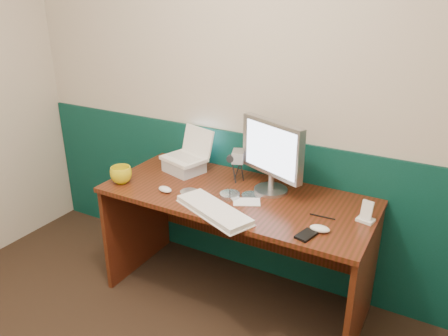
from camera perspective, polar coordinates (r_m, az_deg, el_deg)
The scene contains 19 objects.
back_wall at distance 2.77m, azimuth 3.33°, elevation 9.39°, with size 3.50×0.04×2.50m, color beige.
wainscot at distance 3.02m, azimuth 2.92°, elevation -4.64°, with size 3.48×0.02×1.00m, color #083528.
desk at distance 2.77m, azimuth 1.54°, elevation -10.40°, with size 1.60×0.70×0.75m, color #381B0A.
laptop_riser at distance 2.89m, azimuth -5.24°, elevation 0.26°, with size 0.23×0.20×0.08m, color silver.
laptop at distance 2.83m, azimuth -5.35°, elevation 3.10°, with size 0.27×0.20×0.22m, color white, non-canonical shape.
monitor at distance 2.54m, azimuth 6.32°, elevation 1.58°, with size 0.45×0.13×0.45m, color #A6A6AA, non-canonical shape.
keyboard at distance 2.37m, azimuth -1.34°, elevation -5.58°, with size 0.49×0.16×0.03m, color white.
mouse_right at distance 2.24m, azimuth 12.40°, elevation -7.74°, with size 0.10×0.06×0.03m, color white.
mouse_left at distance 2.62m, azimuth -7.71°, elevation -2.78°, with size 0.10×0.06×0.03m, color white.
mug at distance 2.78m, azimuth -13.29°, elevation -0.87°, with size 0.13×0.13×0.11m, color yellow.
camcorder at distance 2.72m, azimuth 1.84°, elevation 0.00°, with size 0.08×0.12×0.18m, color #B3B4B8, non-canonical shape.
cd_spindle at distance 2.54m, azimuth 0.77°, elevation -3.57°, with size 0.12×0.12×0.02m, color silver.
cd_loose_a at distance 2.62m, azimuth -4.57°, elevation -3.08°, with size 0.11×0.11×0.00m, color silver.
cd_loose_b at distance 2.57m, azimuth 3.64°, elevation -3.57°, with size 0.12×0.12×0.00m, color silver.
pen at distance 2.38m, azimuth 12.74°, elevation -6.22°, with size 0.01×0.01×0.14m, color black.
papers at distance 2.49m, azimuth 2.98°, elevation -4.44°, with size 0.15×0.10×0.00m, color white.
dock at distance 2.40m, azimuth 18.00°, elevation -6.47°, with size 0.09×0.06×0.02m, color white.
music_player at distance 2.38m, azimuth 18.17°, elevation -5.22°, with size 0.06×0.01×0.10m, color white.
pda at distance 2.20m, azimuth 10.68°, elevation -8.60°, with size 0.07×0.12×0.01m, color black.
Camera 1 is at (1.17, -0.68, 1.88)m, focal length 35.00 mm.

